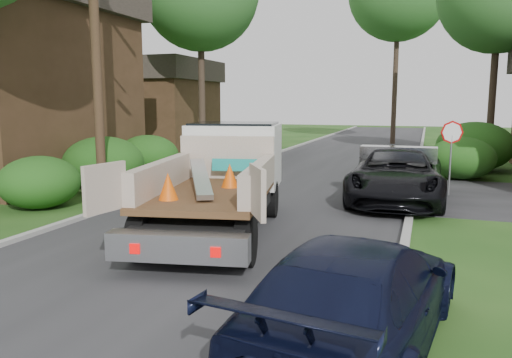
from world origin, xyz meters
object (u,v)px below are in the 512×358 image
object	(u,v)px
navy_suv	(356,294)
house_left_far	(154,103)
utility_pole	(95,34)
stop_sign	(451,142)
flatbed_truck	(226,170)
black_pickup	(397,175)

from	to	relation	value
navy_suv	house_left_far	bearing A→B (deg)	-46.62
navy_suv	utility_pole	bearing A→B (deg)	-30.86
stop_sign	navy_suv	bearing A→B (deg)	-97.41
house_left_far	navy_suv	distance (m)	30.03
house_left_far	flatbed_truck	distance (m)	23.21
navy_suv	black_pickup	bearing A→B (deg)	-81.10
utility_pole	house_left_far	distance (m)	18.93
house_left_far	flatbed_truck	world-z (taller)	house_left_far
utility_pole	black_pickup	bearing A→B (deg)	15.08
utility_pole	flatbed_truck	size ratio (longest dim) A/B	1.42
house_left_far	navy_suv	size ratio (longest dim) A/B	1.54
stop_sign	navy_suv	world-z (taller)	stop_sign
stop_sign	flatbed_truck	bearing A→B (deg)	-132.46
utility_pole	navy_suv	bearing A→B (deg)	-39.16
flatbed_truck	navy_suv	world-z (taller)	flatbed_truck
flatbed_truck	utility_pole	bearing A→B (deg)	148.09
house_left_far	black_pickup	distance (m)	22.58
utility_pole	navy_suv	size ratio (longest dim) A/B	2.04
flatbed_truck	black_pickup	distance (m)	5.94
utility_pole	black_pickup	size ratio (longest dim) A/B	1.68
black_pickup	navy_suv	xyz separation A→B (m)	(0.10, -9.93, -0.12)
house_left_far	flatbed_truck	xyz separation A→B (m)	(13.19, -19.02, -1.68)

